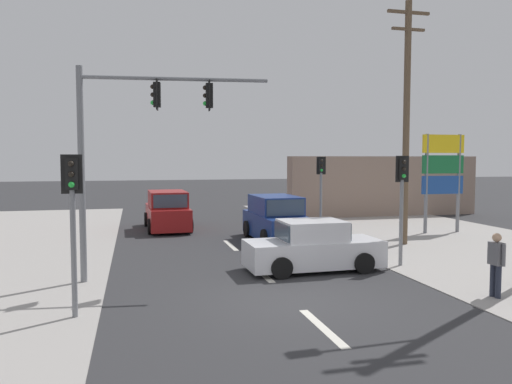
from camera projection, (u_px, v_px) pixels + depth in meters
The scene contains 15 objects.
ground_plane at pixel (292, 301), 12.19m from camera, with size 140.00×140.00×0.00m, color #303033.
lane_dash_near at pixel (322, 327), 10.25m from camera, with size 0.20×2.40×0.01m, color silver.
lane_dash_mid at pixel (262, 273), 15.10m from camera, with size 0.20×2.40×0.01m, color silver.
lane_dash_far at pixel (231, 245), 19.94m from camera, with size 0.20×2.40×0.01m, color silver.
utility_pole_midground_right at pixel (406, 118), 19.79m from camera, with size 1.80×0.26×9.64m.
traffic_signal_mast at pixel (129, 134), 13.88m from camera, with size 5.27×0.67×6.00m.
pedestal_signal_right_kerb at pixel (402, 192), 15.94m from camera, with size 0.44×0.29×3.56m.
pedestal_signal_left_kerb at pixel (72, 208), 10.70m from camera, with size 0.44×0.29×3.56m.
pedestal_signal_far_median at pixel (321, 181), 23.63m from camera, with size 0.44×0.30×3.56m.
shopping_plaza_sign at pixel (443, 169), 23.10m from camera, with size 2.10×0.16×4.60m.
shopfront_wall_far at pixel (384, 186), 30.19m from camera, with size 12.00×1.00×3.60m, color gray.
sedan_receding_far at pixel (313, 248), 15.48m from camera, with size 4.27×1.95×1.56m.
suv_oncoming_mid at pixel (276, 220), 21.05m from camera, with size 2.16×4.59×1.90m.
suv_oncoming_near at pixel (167, 212), 24.35m from camera, with size 2.17×4.59×1.90m.
pedestrian_at_kerb at pixel (496, 261), 12.35m from camera, with size 0.24×0.56×1.63m.
Camera 1 is at (-3.72, -11.43, 3.47)m, focal length 35.00 mm.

